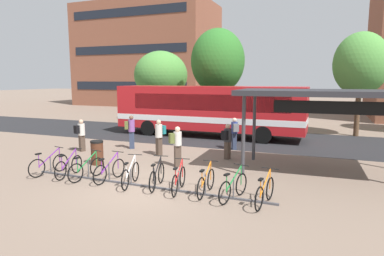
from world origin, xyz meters
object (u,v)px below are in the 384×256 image
Objects in this scene: parked_bicycle_white_4 at (131,175)px; street_tree_0 at (361,64)px; parked_bicycle_purple_3 at (110,171)px; commuter_black_pack_2 at (81,133)px; parked_bicycle_black_5 at (157,176)px; parked_bicycle_red_6 at (179,180)px; parked_bicycle_purple_1 at (69,166)px; transit_shelter at (331,95)px; parked_bicycle_purple_0 at (49,165)px; parked_bicycle_green_2 at (87,169)px; parked_bicycle_orange_9 at (265,192)px; commuter_teal_pack_4 at (159,135)px; street_tree_3 at (218,61)px; city_bus at (207,109)px; commuter_black_pack_1 at (227,139)px; commuter_grey_pack_3 at (235,131)px; street_tree_1 at (161,75)px; trash_bin at (97,152)px; commuter_olive_pack_5 at (131,130)px; parked_bicycle_orange_7 at (206,183)px; commuter_olive_pack_0 at (177,144)px; parked_bicycle_green_8 at (233,187)px.

street_tree_0 reaches higher than parked_bicycle_white_4.
commuter_black_pack_2 reaches higher than parked_bicycle_purple_3.
parked_bicycle_black_5 and parked_bicycle_red_6 have the same top height.
parked_bicycle_purple_1 is 10.20m from transit_shelter.
parked_bicycle_purple_0 is 1.77m from parked_bicycle_green_2.
parked_bicycle_white_4 and parked_bicycle_orange_9 have the same top height.
commuter_teal_pack_4 is (2.47, 4.43, 0.62)m from parked_bicycle_purple_0.
parked_bicycle_purple_0 is 0.23× the size of street_tree_3.
commuter_black_pack_1 is (2.91, -5.62, -0.84)m from city_bus.
commuter_grey_pack_3 is at bearing -18.20° from parked_bicycle_black_5.
street_tree_1 is at bearing 134.54° from transit_shelter.
parked_bicycle_black_5 is 7.06m from commuter_grey_pack_3.
commuter_black_pack_2 is 0.94× the size of commuter_teal_pack_4.
parked_bicycle_red_6 is 5.09m from trash_bin.
commuter_grey_pack_3 is 0.27× the size of street_tree_1.
trash_bin is at bearing -107.88° from commuter_black_pack_2.
commuter_olive_pack_5 is at bearing 28.10° from parked_bicycle_black_5.
parked_bicycle_orange_9 is 7.38m from commuter_teal_pack_4.
street_tree_1 is at bearing 29.66° from parked_bicycle_orange_7.
commuter_olive_pack_5 is 10.70m from street_tree_3.
street_tree_1 reaches higher than city_bus.
parked_bicycle_purple_0 is 1.00× the size of parked_bicycle_black_5.
commuter_teal_pack_4 reaches higher than commuter_black_pack_1.
commuter_teal_pack_4 is at bearing -63.33° from street_tree_1.
commuter_olive_pack_5 is at bearing 97.10° from trash_bin.
parked_bicycle_green_2 is 0.24× the size of transit_shelter.
parked_bicycle_black_5 is 2.84m from commuter_olive_pack_0.
parked_bicycle_red_6 is at bearing 54.55° from commuter_teal_pack_4.
parked_bicycle_white_4 is (3.66, -0.02, 0.00)m from parked_bicycle_purple_0.
parked_bicycle_purple_3 is 5.73m from commuter_olive_pack_5.
parked_bicycle_white_4 is 1.04× the size of commuter_black_pack_2.
parked_bicycle_purple_0 is 0.98× the size of commuter_teal_pack_4.
transit_shelter is (4.46, 4.06, 2.65)m from parked_bicycle_red_6.
parked_bicycle_purple_0 and parked_bicycle_purple_1 have the same top height.
parked_bicycle_white_4 is at bearing -83.11° from parked_bicycle_green_2.
commuter_olive_pack_0 reaches higher than parked_bicycle_red_6.
parked_bicycle_orange_9 is 5.16m from commuter_olive_pack_0.
transit_shelter is 9.87m from commuter_olive_pack_5.
parked_bicycle_orange_7 is at bearing -58.88° from street_tree_1.
parked_bicycle_green_2 is at bearing -118.14° from commuter_black_pack_2.
commuter_grey_pack_3 reaches higher than parked_bicycle_purple_1.
commuter_olive_pack_0 reaches higher than parked_bicycle_green_2.
commuter_olive_pack_0 is at bearing 100.08° from city_bus.
city_bus is 7.24× the size of commuter_grey_pack_3.
parked_bicycle_white_4 is 3.62m from parked_bicycle_green_8.
parked_bicycle_purple_3 is 3.69m from parked_bicycle_orange_7.
parked_bicycle_purple_3 is (2.67, 0.15, 0.00)m from parked_bicycle_purple_0.
parked_bicycle_orange_9 is at bearing -92.00° from commuter_black_pack_2.
street_tree_0 is (9.20, 9.77, 3.57)m from commuter_teal_pack_4.
city_bus is at bearing 57.78° from commuter_olive_pack_0.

